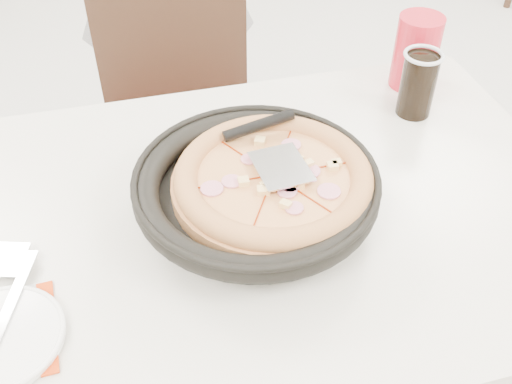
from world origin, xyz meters
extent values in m
plane|color=beige|center=(0.00, 0.00, 0.00)|extent=(7.00, 7.00, 0.00)
cylinder|color=black|center=(-0.13, -0.23, 0.77)|extent=(0.14, 0.14, 0.04)
cylinder|color=black|center=(-0.17, -0.23, 0.79)|extent=(0.39, 0.39, 0.01)
cylinder|color=#B77D49|center=(-0.14, -0.23, 0.81)|extent=(0.37, 0.37, 0.02)
cube|color=silver|center=(-0.13, -0.22, 0.84)|extent=(0.09, 0.11, 0.00)
cylinder|color=white|center=(-0.58, -0.39, 0.76)|extent=(0.19, 0.19, 0.01)
cube|color=silver|center=(-0.57, -0.32, 0.77)|extent=(0.07, 0.17, 0.00)
cylinder|color=black|center=(0.22, -0.01, 0.81)|extent=(0.08, 0.08, 0.13)
cylinder|color=red|center=(0.27, 0.09, 0.83)|extent=(0.10, 0.10, 0.16)
camera|label=1|loc=(-0.36, -0.94, 1.47)|focal=42.00mm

